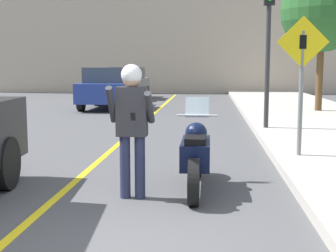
{
  "coord_description": "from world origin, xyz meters",
  "views": [
    {
      "loc": [
        1.43,
        -4.02,
        1.77
      ],
      "look_at": [
        0.84,
        2.72,
        0.89
      ],
      "focal_mm": 50.0,
      "sensor_mm": 36.0,
      "label": 1
    }
  ],
  "objects_px": {
    "traffic_light": "(269,23)",
    "parked_car_blue": "(109,88)",
    "person_biker": "(132,116)",
    "street_tree": "(322,11)",
    "parked_car_grey": "(128,83)",
    "motorcycle": "(196,155)",
    "crossing_sign": "(302,72)"
  },
  "relations": [
    {
      "from": "traffic_light",
      "to": "parked_car_blue",
      "type": "bearing_deg",
      "value": 129.92
    },
    {
      "from": "street_tree",
      "to": "parked_car_grey",
      "type": "relative_size",
      "value": 1.18
    },
    {
      "from": "crossing_sign",
      "to": "street_tree",
      "type": "bearing_deg",
      "value": 75.23
    },
    {
      "from": "traffic_light",
      "to": "person_biker",
      "type": "bearing_deg",
      "value": -111.84
    },
    {
      "from": "person_biker",
      "to": "parked_car_grey",
      "type": "xyz_separation_m",
      "value": [
        -3.3,
        18.4,
        -0.25
      ]
    },
    {
      "from": "motorcycle",
      "to": "parked_car_grey",
      "type": "xyz_separation_m",
      "value": [
        -4.12,
        17.88,
        0.36
      ]
    },
    {
      "from": "motorcycle",
      "to": "street_tree",
      "type": "relative_size",
      "value": 0.43
    },
    {
      "from": "parked_car_grey",
      "to": "street_tree",
      "type": "bearing_deg",
      "value": -41.88
    },
    {
      "from": "person_biker",
      "to": "traffic_light",
      "type": "xyz_separation_m",
      "value": [
        2.49,
        6.21,
        1.74
      ]
    },
    {
      "from": "street_tree",
      "to": "parked_car_grey",
      "type": "distance_m",
      "value": 11.36
    },
    {
      "from": "person_biker",
      "to": "parked_car_grey",
      "type": "distance_m",
      "value": 18.7
    },
    {
      "from": "person_biker",
      "to": "parked_car_blue",
      "type": "distance_m",
      "value": 13.26
    },
    {
      "from": "crossing_sign",
      "to": "traffic_light",
      "type": "xyz_separation_m",
      "value": [
        -0.15,
        3.75,
        1.2
      ]
    },
    {
      "from": "street_tree",
      "to": "parked_car_blue",
      "type": "distance_m",
      "value": 8.68
    },
    {
      "from": "crossing_sign",
      "to": "parked_car_grey",
      "type": "distance_m",
      "value": 17.04
    },
    {
      "from": "motorcycle",
      "to": "parked_car_blue",
      "type": "relative_size",
      "value": 0.51
    },
    {
      "from": "motorcycle",
      "to": "parked_car_blue",
      "type": "distance_m",
      "value": 12.98
    },
    {
      "from": "person_biker",
      "to": "traffic_light",
      "type": "distance_m",
      "value": 6.91
    },
    {
      "from": "traffic_light",
      "to": "street_tree",
      "type": "distance_m",
      "value": 5.48
    },
    {
      "from": "person_biker",
      "to": "traffic_light",
      "type": "relative_size",
      "value": 0.46
    },
    {
      "from": "traffic_light",
      "to": "motorcycle",
      "type": "bearing_deg",
      "value": -106.29
    },
    {
      "from": "person_biker",
      "to": "traffic_light",
      "type": "bearing_deg",
      "value": 68.16
    },
    {
      "from": "traffic_light",
      "to": "street_tree",
      "type": "xyz_separation_m",
      "value": [
        2.41,
        4.85,
        0.82
      ]
    },
    {
      "from": "parked_car_blue",
      "to": "traffic_light",
      "type": "bearing_deg",
      "value": -50.08
    },
    {
      "from": "motorcycle",
      "to": "person_biker",
      "type": "height_order",
      "value": "person_biker"
    },
    {
      "from": "parked_car_blue",
      "to": "parked_car_grey",
      "type": "distance_m",
      "value": 5.52
    },
    {
      "from": "motorcycle",
      "to": "parked_car_grey",
      "type": "distance_m",
      "value": 18.35
    },
    {
      "from": "motorcycle",
      "to": "crossing_sign",
      "type": "height_order",
      "value": "crossing_sign"
    },
    {
      "from": "person_biker",
      "to": "street_tree",
      "type": "xyz_separation_m",
      "value": [
        4.9,
        11.05,
        2.55
      ]
    },
    {
      "from": "traffic_light",
      "to": "parked_car_blue",
      "type": "height_order",
      "value": "traffic_light"
    },
    {
      "from": "parked_car_blue",
      "to": "parked_car_grey",
      "type": "relative_size",
      "value": 1.0
    },
    {
      "from": "person_biker",
      "to": "parked_car_blue",
      "type": "bearing_deg",
      "value": 103.54
    }
  ]
}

